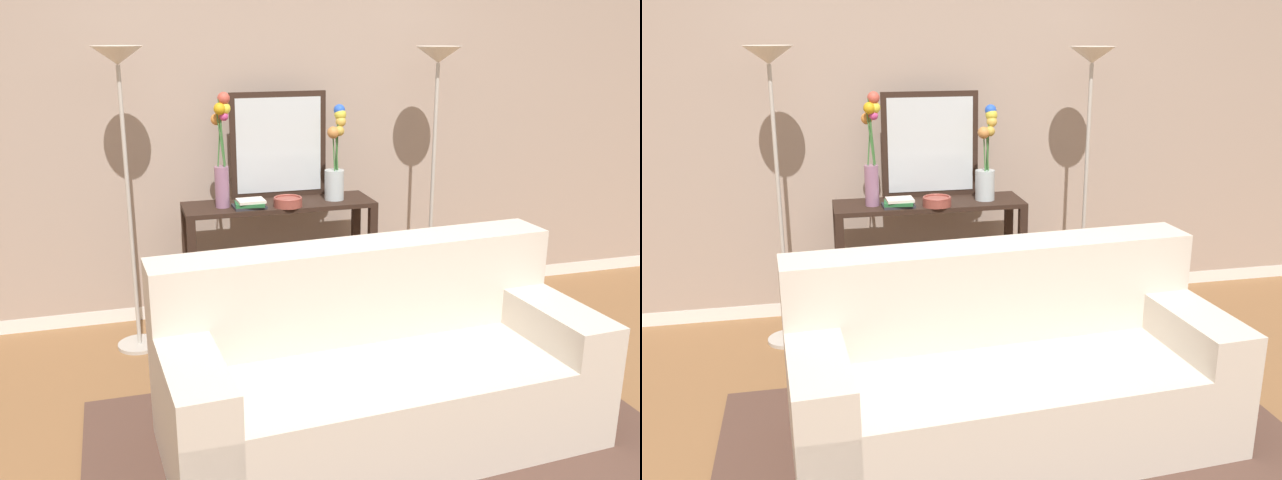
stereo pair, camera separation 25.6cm
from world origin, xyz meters
The scene contains 12 objects.
back_wall centered at (0.00, 2.28, 1.52)m, with size 12.00×0.15×3.04m.
area_rug centered at (0.08, 0.32, 0.01)m, with size 2.66×1.68×0.01m.
couch centered at (0.08, 0.48, 0.32)m, with size 2.02×0.99×0.88m.
console_table centered at (-0.05, 1.86, 0.56)m, with size 1.17×0.37×0.82m.
floor_lamp_left centered at (-0.94, 1.79, 1.38)m, with size 0.28×0.28×1.76m.
floor_lamp_right centered at (0.95, 1.79, 1.37)m, with size 0.28×0.28×1.74m.
wall_mirror centered at (-0.01, 2.01, 1.15)m, with size 0.61×0.02×0.66m.
vase_tall_flowers centered at (-0.40, 1.83, 1.16)m, with size 0.11×0.13×0.68m.
vase_short_flowers centered at (0.31, 1.84, 1.06)m, with size 0.13×0.13×0.59m.
fruit_bowl centered at (-0.02, 1.75, 0.85)m, with size 0.17×0.17×0.06m.
book_stack centered at (-0.25, 1.77, 0.84)m, with size 0.20×0.16×0.05m.
book_row_under_console centered at (-0.37, 1.86, 0.06)m, with size 0.34×0.18×0.13m.
Camera 1 is at (-1.00, -2.30, 1.86)m, focal length 39.92 mm.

